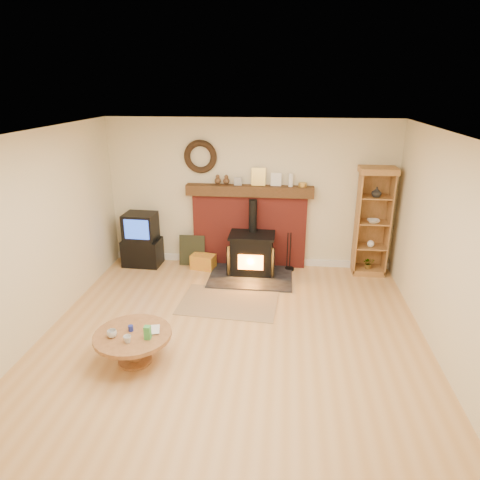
# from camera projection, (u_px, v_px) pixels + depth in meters

# --- Properties ---
(ground) EXTENTS (5.50, 5.50, 0.00)m
(ground) POSITION_uv_depth(u_px,v_px,m) (230.00, 348.00, 5.36)
(ground) COLOR tan
(ground) RESTS_ON ground
(room_shell) EXTENTS (5.02, 5.52, 2.61)m
(room_shell) POSITION_uv_depth(u_px,v_px,m) (229.00, 215.00, 4.86)
(room_shell) COLOR beige
(room_shell) RESTS_ON ground
(chimney_breast) EXTENTS (2.20, 0.22, 1.78)m
(chimney_breast) POSITION_uv_depth(u_px,v_px,m) (249.00, 223.00, 7.57)
(chimney_breast) COLOR maroon
(chimney_breast) RESTS_ON ground
(wood_stove) EXTENTS (1.40, 1.00, 1.28)m
(wood_stove) POSITION_uv_depth(u_px,v_px,m) (252.00, 255.00, 7.35)
(wood_stove) COLOR black
(wood_stove) RESTS_ON ground
(area_rug) EXTENTS (1.51, 1.09, 0.01)m
(area_rug) POSITION_uv_depth(u_px,v_px,m) (229.00, 302.00, 6.48)
(area_rug) COLOR brown
(area_rug) RESTS_ON ground
(tv_unit) EXTENTS (0.68, 0.50, 0.97)m
(tv_unit) POSITION_uv_depth(u_px,v_px,m) (142.00, 240.00, 7.70)
(tv_unit) COLOR black
(tv_unit) RESTS_ON ground
(curio_cabinet) EXTENTS (0.60, 0.43, 1.86)m
(curio_cabinet) POSITION_uv_depth(u_px,v_px,m) (372.00, 222.00, 7.21)
(curio_cabinet) COLOR brown
(curio_cabinet) RESTS_ON ground
(firelog_box) EXTENTS (0.46, 0.34, 0.26)m
(firelog_box) POSITION_uv_depth(u_px,v_px,m) (203.00, 262.00, 7.64)
(firelog_box) COLOR yellow
(firelog_box) RESTS_ON ground
(leaning_painting) EXTENTS (0.46, 0.12, 0.55)m
(leaning_painting) POSITION_uv_depth(u_px,v_px,m) (192.00, 250.00, 7.75)
(leaning_painting) COLOR black
(leaning_painting) RESTS_ON ground
(fire_tools) EXTENTS (0.16, 0.16, 0.70)m
(fire_tools) POSITION_uv_depth(u_px,v_px,m) (289.00, 264.00, 7.58)
(fire_tools) COLOR black
(fire_tools) RESTS_ON ground
(coffee_table) EXTENTS (0.91, 0.91, 0.55)m
(coffee_table) POSITION_uv_depth(u_px,v_px,m) (133.00, 339.00, 5.00)
(coffee_table) COLOR brown
(coffee_table) RESTS_ON ground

